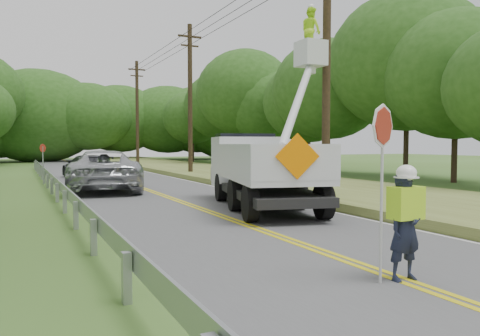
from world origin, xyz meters
name	(u,v)px	position (x,y,z in m)	size (l,w,h in m)	color
ground	(409,284)	(0.00, 0.00, 0.00)	(140.00, 140.00, 0.00)	#415F21
road	(159,194)	(0.00, 14.00, 0.01)	(7.20, 96.00, 0.03)	#535255
guardrail	(56,183)	(-4.02, 14.91, 0.55)	(0.18, 48.00, 0.77)	#9A9CA3
utility_poles	(235,84)	(5.00, 17.02, 5.27)	(1.60, 43.30, 10.00)	black
tall_grass_verge	(299,184)	(7.10, 14.00, 0.15)	(7.00, 96.00, 0.30)	#5F682D
treeline_right	(311,91)	(15.61, 25.53, 6.30)	(11.58, 55.47, 11.65)	#332319
treeline_horizon	(71,117)	(0.79, 56.14, 5.50)	(57.10, 14.69, 11.45)	#244C16
flagger	(405,218)	(0.01, 0.13, 1.00)	(1.07, 0.40, 2.73)	#191E33
bucket_truck	(259,159)	(2.36, 9.32, 1.59)	(4.80, 7.61, 7.05)	black
suv_silver	(104,170)	(-1.85, 16.46, 0.94)	(3.04, 6.60, 1.83)	#B2B4B9
suv_darkgrey	(87,167)	(-1.53, 24.76, 0.74)	(2.02, 4.97, 1.44)	#333439
stop_sign_permanent	(43,158)	(-4.18, 21.29, 1.39)	(0.34, 0.35, 2.15)	#9A9CA3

